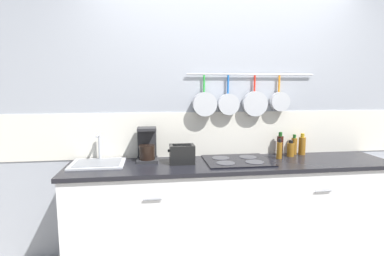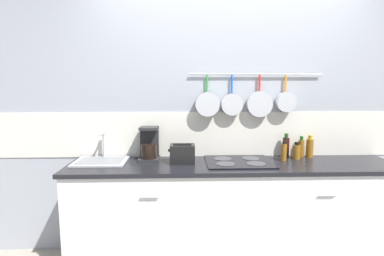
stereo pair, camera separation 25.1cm
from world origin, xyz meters
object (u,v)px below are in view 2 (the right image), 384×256
toaster (182,154)px  bottle_dish_soap (310,148)px  coffee_maker (149,146)px  bottle_olive_oil (301,148)px  bottle_sesame_oil (286,147)px  bottle_vinegar (297,151)px  bottle_hot_sauce (284,152)px

toaster → bottle_dish_soap: (1.19, 0.18, 0.01)m
coffee_maker → bottle_dish_soap: size_ratio=1.44×
coffee_maker → toaster: (0.30, -0.14, -0.04)m
toaster → bottle_olive_oil: size_ratio=1.17×
toaster → bottle_sesame_oil: 0.99m
bottle_vinegar → bottle_dish_soap: bottle_dish_soap is taller
bottle_hot_sauce → bottle_sesame_oil: bearing=64.1°
bottle_vinegar → bottle_dish_soap: size_ratio=0.75×
bottle_sesame_oil → bottle_olive_oil: bottle_sesame_oil is taller
bottle_hot_sauce → bottle_sesame_oil: bottle_sesame_oil is taller
bottle_dish_soap → bottle_sesame_oil: bearing=177.3°
bottle_vinegar → bottle_olive_oil: 0.11m
coffee_maker → bottle_olive_oil: bearing=2.5°
bottle_vinegar → bottle_dish_soap: (0.14, 0.06, 0.02)m
bottle_olive_oil → bottle_dish_soap: size_ratio=0.94×
bottle_hot_sauce → bottle_sesame_oil: 0.15m
toaster → bottle_dish_soap: bearing=8.4°
bottle_sesame_oil → coffee_maker: bearing=-177.7°
bottle_sesame_oil → bottle_vinegar: 0.11m
toaster → bottle_vinegar: bearing=6.5°
toaster → bottle_dish_soap: bottle_dish_soap is taller
bottle_sesame_oil → toaster: bearing=-169.1°
coffee_maker → bottle_olive_oil: (1.41, 0.06, -0.04)m
coffee_maker → bottle_dish_soap: 1.49m
coffee_maker → bottle_sesame_oil: (1.27, 0.05, -0.02)m
coffee_maker → bottle_vinegar: coffee_maker is taller
coffee_maker → bottle_olive_oil: size_ratio=1.53×
bottle_dish_soap → toaster: bearing=-171.6°
bottle_olive_oil → bottle_dish_soap: bottle_dish_soap is taller
bottle_hot_sauce → bottle_vinegar: (0.14, 0.07, -0.01)m
coffee_maker → bottle_hot_sauce: 1.20m
bottle_sesame_oil → bottle_dish_soap: (0.22, -0.01, -0.01)m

